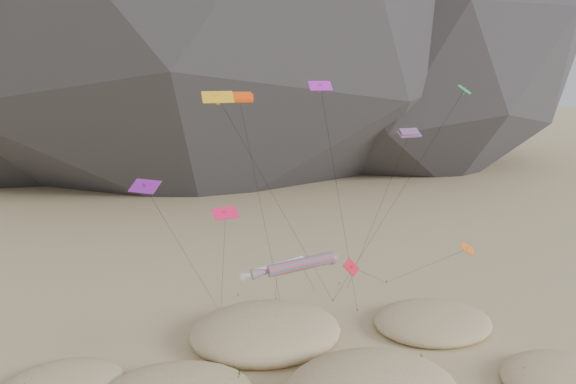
# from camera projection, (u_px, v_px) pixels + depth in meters

# --- Properties ---
(kite_stakes) EXTENTS (21.24, 7.68, 0.30)m
(kite_stakes) POSITION_uv_depth(u_px,v_px,m) (304.00, 298.00, 64.58)
(kite_stakes) COLOR #3F2D1E
(kite_stakes) RESTS_ON ground
(rainbow_tube_kite) EXTENTS (11.42, 18.71, 11.33)m
(rainbow_tube_kite) POSITION_uv_depth(u_px,v_px,m) (298.00, 265.00, 46.01)
(rainbow_tube_kite) COLOR #FF541A
(rainbow_tube_kite) RESTS_ON ground
(white_tube_kite) EXTENTS (6.08, 13.49, 10.05)m
(white_tube_kite) POSITION_uv_depth(u_px,v_px,m) (275.00, 268.00, 48.39)
(white_tube_kite) COLOR silver
(white_tube_kite) RESTS_ON ground
(orange_parafoil) EXTENTS (6.71, 6.73, 24.12)m
(orange_parafoil) POSITION_uv_depth(u_px,v_px,m) (240.00, 100.00, 50.51)
(orange_parafoil) COLOR #FD470D
(orange_parafoil) RESTS_ON ground
(multi_parafoil) EXTENTS (2.29, 13.04, 20.77)m
(multi_parafoil) POSITION_uv_depth(u_px,v_px,m) (408.00, 136.00, 51.99)
(multi_parafoil) COLOR red
(multi_parafoil) RESTS_ON ground
(delta_kites) EXTENTS (32.39, 22.26, 25.25)m
(delta_kites) POSITION_uv_depth(u_px,v_px,m) (314.00, 175.00, 47.23)
(delta_kites) COLOR #FF640D
(delta_kites) RESTS_ON ground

